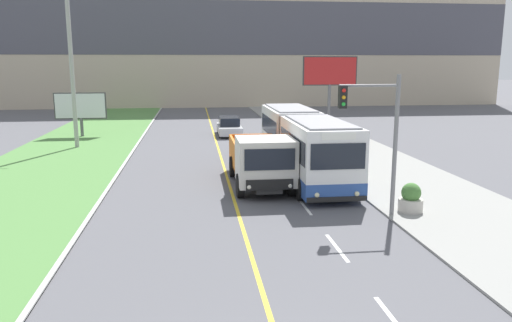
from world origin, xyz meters
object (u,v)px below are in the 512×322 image
billboard_large (330,75)px  planter_round_near (411,199)px  dump_truck (262,162)px  car_distant (229,127)px  billboard_small (80,107)px  utility_pole_far (71,63)px  planter_round_second (359,170)px  city_bus (303,143)px  traffic_light_mast (378,127)px

billboard_large → planter_round_near: bearing=-96.3°
dump_truck → car_distant: (-0.22, 17.51, -0.58)m
billboard_small → planter_round_near: (16.88, -22.58, -1.76)m
car_distant → utility_pole_far: bearing=-157.1°
utility_pole_far → planter_round_second: 20.50m
city_bus → dump_truck: size_ratio=1.85×
car_distant → utility_pole_far: 12.69m
dump_truck → billboard_small: (-11.72, 18.24, 1.06)m
utility_pole_far → planter_round_near: utility_pole_far is taller
dump_truck → planter_round_second: bearing=12.8°
traffic_light_mast → planter_round_near: (1.54, 0.24, -2.82)m
billboard_small → planter_round_second: size_ratio=3.72×
planter_round_second → car_distant: bearing=107.5°
billboard_small → billboard_large: bearing=-7.9°
dump_truck → car_distant: size_ratio=1.62×
car_distant → billboard_small: size_ratio=1.10×
utility_pole_far → billboard_small: size_ratio=2.86×
billboard_small → utility_pole_far: bearing=-82.0°
billboard_large → planter_round_second: billboard_large is taller
traffic_light_mast → planter_round_second: 6.51m
city_bus → planter_round_second: bearing=-38.9°
city_bus → car_distant: city_bus is taller
billboard_small → planter_round_near: 28.24m
billboard_large → planter_round_near: size_ratio=5.52×
city_bus → billboard_small: (-14.25, 15.17, 0.72)m
utility_pole_far → traffic_light_mast: utility_pole_far is taller
dump_truck → planter_round_near: dump_truck is taller
city_bus → billboard_large: billboard_large is taller
dump_truck → utility_pole_far: size_ratio=0.62×
billboard_small → planter_round_near: bearing=-53.2°
traffic_light_mast → billboard_small: (-15.34, 22.82, -1.07)m
billboard_large → planter_round_near: 20.50m
city_bus → car_distant: (-2.75, 14.44, -0.92)m
traffic_light_mast → planter_round_second: bearing=76.9°
traffic_light_mast → billboard_large: (3.75, 20.18, 1.36)m
car_distant → planter_round_second: bearing=-72.5°
car_distant → billboard_large: (7.59, -1.91, 4.07)m
utility_pole_far → car_distant: bearing=22.9°
car_distant → traffic_light_mast: traffic_light_mast is taller
traffic_light_mast → billboard_large: size_ratio=0.86×
city_bus → billboard_small: bearing=133.2°
utility_pole_far → billboard_large: bearing=8.2°
city_bus → billboard_large: size_ratio=2.10×
dump_truck → car_distant: dump_truck is taller
utility_pole_far → billboard_large: (18.35, 2.63, -0.89)m
car_distant → billboard_large: billboard_large is taller
utility_pole_far → billboard_small: 6.27m
billboard_small → dump_truck: bearing=-57.3°
planter_round_second → city_bus: bearing=141.1°
billboard_large → planter_round_near: billboard_large is taller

